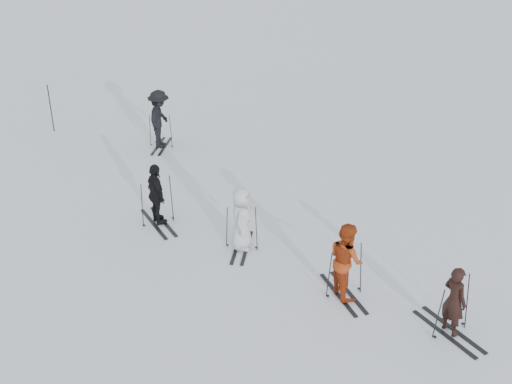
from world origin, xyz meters
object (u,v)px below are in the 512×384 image
(skier_red, at_px, (346,261))
(piste_marker, at_px, (51,108))
(skier_near_dark, at_px, (454,302))
(skier_grey, at_px, (241,219))
(skier_uphill_left, at_px, (156,195))
(skier_uphill_far, at_px, (160,120))

(skier_red, distance_m, piste_marker, 13.62)
(skier_near_dark, xyz_separation_m, skier_grey, (-2.68, 4.80, 0.04))
(skier_grey, height_order, skier_uphill_left, skier_uphill_left)
(skier_red, height_order, skier_uphill_far, skier_uphill_far)
(skier_red, relative_size, skier_grey, 1.08)
(piste_marker, bearing_deg, skier_red, -70.72)
(skier_near_dark, distance_m, skier_uphill_far, 12.21)
(skier_red, height_order, skier_grey, skier_red)
(skier_near_dark, height_order, skier_red, skier_red)
(skier_uphill_left, xyz_separation_m, piste_marker, (-1.57, 8.04, 0.01))
(skier_near_dark, bearing_deg, skier_grey, 22.48)
(skier_grey, relative_size, piste_marker, 0.96)
(skier_uphill_far, xyz_separation_m, piste_marker, (-3.16, 3.00, -0.12))
(skier_near_dark, distance_m, piste_marker, 16.01)
(skier_uphill_far, bearing_deg, skier_uphill_left, -164.96)
(skier_grey, xyz_separation_m, skier_uphill_far, (0.01, 7.12, 0.16))
(skier_uphill_left, xyz_separation_m, skier_uphill_far, (1.59, 5.04, 0.13))
(skier_uphill_far, bearing_deg, piste_marker, 79.10)
(skier_uphill_left, bearing_deg, skier_uphill_far, -22.37)
(skier_grey, bearing_deg, skier_red, -121.42)
(skier_grey, relative_size, skier_uphill_left, 0.97)
(skier_red, bearing_deg, skier_uphill_left, 34.94)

